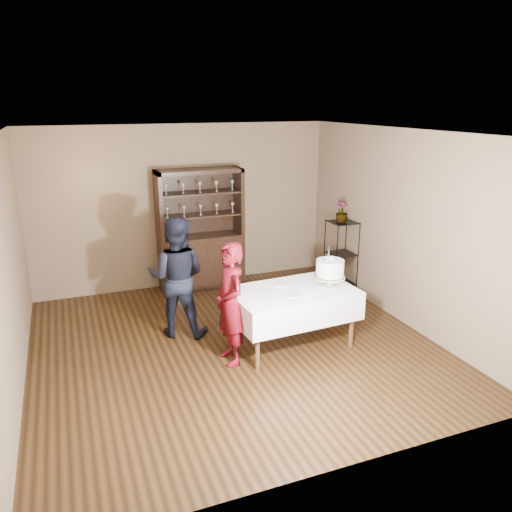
# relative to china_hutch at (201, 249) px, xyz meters

# --- Properties ---
(floor) EXTENTS (5.00, 5.00, 0.00)m
(floor) POSITION_rel_china_hutch_xyz_m (-0.20, -2.25, -0.66)
(floor) COLOR black
(floor) RESTS_ON ground
(ceiling) EXTENTS (5.00, 5.00, 0.00)m
(ceiling) POSITION_rel_china_hutch_xyz_m (-0.20, -2.25, 2.04)
(ceiling) COLOR silver
(ceiling) RESTS_ON back_wall
(back_wall) EXTENTS (5.00, 0.02, 2.70)m
(back_wall) POSITION_rel_china_hutch_xyz_m (-0.20, 0.25, 0.69)
(back_wall) COLOR brown
(back_wall) RESTS_ON floor
(wall_left) EXTENTS (0.02, 5.00, 2.70)m
(wall_left) POSITION_rel_china_hutch_xyz_m (-2.70, -2.25, 0.69)
(wall_left) COLOR brown
(wall_left) RESTS_ON floor
(wall_right) EXTENTS (0.02, 5.00, 2.70)m
(wall_right) POSITION_rel_china_hutch_xyz_m (2.30, -2.25, 0.69)
(wall_right) COLOR brown
(wall_right) RESTS_ON floor
(china_hutch) EXTENTS (1.40, 0.48, 2.00)m
(china_hutch) POSITION_rel_china_hutch_xyz_m (0.00, 0.00, 0.00)
(china_hutch) COLOR black
(china_hutch) RESTS_ON floor
(plant_etagere) EXTENTS (0.42, 0.42, 1.20)m
(plant_etagere) POSITION_rel_china_hutch_xyz_m (2.08, -1.05, -0.01)
(plant_etagere) COLOR black
(plant_etagere) RESTS_ON floor
(cake_table) EXTENTS (1.60, 1.04, 0.77)m
(cake_table) POSITION_rel_china_hutch_xyz_m (0.50, -2.53, -0.07)
(cake_table) COLOR white
(cake_table) RESTS_ON floor
(woman) EXTENTS (0.38, 0.56, 1.50)m
(woman) POSITION_rel_china_hutch_xyz_m (-0.36, -2.63, 0.09)
(woman) COLOR #3E0505
(woman) RESTS_ON floor
(man) EXTENTS (0.98, 0.90, 1.63)m
(man) POSITION_rel_china_hutch_xyz_m (-0.78, -1.65, 0.15)
(man) COLOR black
(man) RESTS_ON floor
(cake) EXTENTS (0.40, 0.40, 0.55)m
(cake) POSITION_rel_china_hutch_xyz_m (1.00, -2.58, 0.33)
(cake) COLOR silver
(cake) RESTS_ON cake_table
(plate_near) EXTENTS (0.21, 0.21, 0.01)m
(plate_near) POSITION_rel_china_hutch_xyz_m (0.43, -2.71, 0.12)
(plate_near) COLOR silver
(plate_near) RESTS_ON cake_table
(plate_far) EXTENTS (0.23, 0.23, 0.01)m
(plate_far) POSITION_rel_china_hutch_xyz_m (0.42, -2.30, 0.12)
(plate_far) COLOR silver
(plate_far) RESTS_ON cake_table
(potted_plant) EXTENTS (0.21, 0.21, 0.35)m
(potted_plant) POSITION_rel_china_hutch_xyz_m (2.03, -1.08, 0.70)
(potted_plant) COLOR #4A6932
(potted_plant) RESTS_ON plant_etagere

